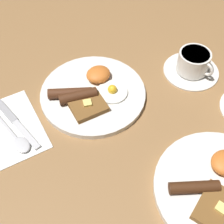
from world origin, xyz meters
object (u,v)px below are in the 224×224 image
(teacup_near, at_px, (193,64))
(breakfast_plate_near, at_px, (92,93))
(knife, at_px, (14,121))
(breakfast_plate_far, at_px, (222,189))
(spoon, at_px, (17,140))

(teacup_near, bearing_deg, breakfast_plate_near, -17.34)
(breakfast_plate_near, bearing_deg, knife, -11.33)
(breakfast_plate_far, xyz_separation_m, spoon, (0.29, -0.36, -0.00))
(breakfast_plate_near, bearing_deg, teacup_near, 162.66)
(teacup_near, distance_m, spoon, 0.50)
(breakfast_plate_near, distance_m, spoon, 0.22)
(breakfast_plate_far, bearing_deg, teacup_near, -124.73)
(breakfast_plate_far, relative_size, spoon, 1.58)
(teacup_near, distance_m, knife, 0.49)
(breakfast_plate_near, distance_m, breakfast_plate_far, 0.38)
(teacup_near, height_order, knife, teacup_near)
(spoon, bearing_deg, breakfast_plate_far, 33.04)
(breakfast_plate_far, xyz_separation_m, knife, (0.27, -0.42, -0.00))
(breakfast_plate_near, xyz_separation_m, teacup_near, (-0.27, 0.09, 0.02))
(knife, height_order, spoon, spoon)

